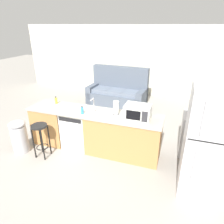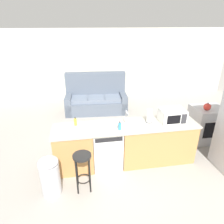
{
  "view_description": "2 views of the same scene",
  "coord_description": "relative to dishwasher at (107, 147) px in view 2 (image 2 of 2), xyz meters",
  "views": [
    {
      "loc": [
        1.79,
        -3.51,
        2.6
      ],
      "look_at": [
        0.5,
        0.22,
        0.86
      ],
      "focal_mm": 32.0,
      "sensor_mm": 36.0,
      "label": 1
    },
    {
      "loc": [
        -0.72,
        -3.44,
        2.8
      ],
      "look_at": [
        -0.04,
        0.64,
        0.92
      ],
      "focal_mm": 32.0,
      "sensor_mm": 36.0,
      "label": 2
    }
  ],
  "objects": [
    {
      "name": "ground_plane",
      "position": [
        0.25,
        0.0,
        -0.42
      ],
      "size": [
        24.0,
        24.0,
        0.0
      ],
      "primitive_type": "plane",
      "color": "gray"
    },
    {
      "name": "wall_back",
      "position": [
        0.55,
        4.2,
        0.88
      ],
      "size": [
        10.0,
        0.06,
        2.6
      ],
      "color": "beige",
      "rests_on": "ground_plane"
    },
    {
      "name": "kitchen_counter",
      "position": [
        0.49,
        0.0,
        -0.0
      ],
      "size": [
        2.94,
        0.66,
        0.9
      ],
      "color": "#B77F47",
      "rests_on": "ground_plane"
    },
    {
      "name": "dishwasher",
      "position": [
        0.0,
        0.0,
        0.0
      ],
      "size": [
        0.58,
        0.61,
        0.84
      ],
      "color": "silver",
      "rests_on": "ground_plane"
    },
    {
      "name": "stove_range",
      "position": [
        2.6,
        0.55,
        0.03
      ],
      "size": [
        0.76,
        0.68,
        0.9
      ],
      "color": "#B7B7BC",
      "rests_on": "ground_plane"
    },
    {
      "name": "microwave",
      "position": [
        1.36,
        -0.0,
        0.62
      ],
      "size": [
        0.5,
        0.37,
        0.28
      ],
      "color": "white",
      "rests_on": "kitchen_counter"
    },
    {
      "name": "sink_faucet",
      "position": [
        0.4,
        0.04,
        0.61
      ],
      "size": [
        0.07,
        0.18,
        0.3
      ],
      "color": "silver",
      "rests_on": "kitchen_counter"
    },
    {
      "name": "paper_towel_roll",
      "position": [
        0.89,
        0.06,
        0.62
      ],
      "size": [
        0.14,
        0.14,
        0.28
      ],
      "color": "#4C4C51",
      "rests_on": "kitchen_counter"
    },
    {
      "name": "soap_bottle",
      "position": [
        0.23,
        -0.15,
        0.55
      ],
      "size": [
        0.06,
        0.06,
        0.18
      ],
      "color": "#338CCC",
      "rests_on": "kitchen_counter"
    },
    {
      "name": "dish_soap_bottle",
      "position": [
        -0.61,
        0.17,
        0.55
      ],
      "size": [
        0.06,
        0.06,
        0.18
      ],
      "color": "yellow",
      "rests_on": "kitchen_counter"
    },
    {
      "name": "kettle",
      "position": [
        2.43,
        0.42,
        0.56
      ],
      "size": [
        0.21,
        0.17,
        0.19
      ],
      "color": "red",
      "rests_on": "stove_range"
    },
    {
      "name": "bar_stool",
      "position": [
        -0.52,
        -0.62,
        0.11
      ],
      "size": [
        0.32,
        0.32,
        0.74
      ],
      "color": "black",
      "rests_on": "ground_plane"
    },
    {
      "name": "trash_bin",
      "position": [
        -1.08,
        -0.64,
        -0.04
      ],
      "size": [
        0.35,
        0.35,
        0.74
      ],
      "color": "#B7B7BC",
      "rests_on": "ground_plane"
    },
    {
      "name": "couch",
      "position": [
        0.05,
        2.9,
        -0.03
      ],
      "size": [
        2.06,
        1.03,
        1.27
      ],
      "color": "#515B6B",
      "rests_on": "ground_plane"
    }
  ]
}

